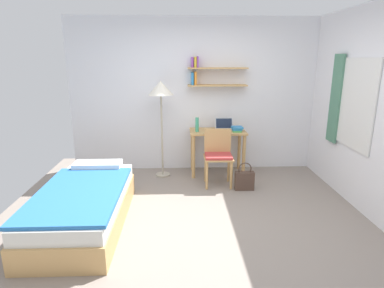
% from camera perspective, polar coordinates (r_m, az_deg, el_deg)
% --- Properties ---
extents(ground_plane, '(5.28, 5.28, 0.00)m').
position_cam_1_polar(ground_plane, '(4.05, 2.82, -13.59)').
color(ground_plane, gray).
extents(wall_back, '(4.40, 0.27, 2.60)m').
position_cam_1_polar(wall_back, '(5.61, 1.25, 8.61)').
color(wall_back, white).
rests_on(wall_back, ground_plane).
extents(wall_right, '(0.10, 4.40, 2.60)m').
position_cam_1_polar(wall_right, '(4.33, 30.81, 4.48)').
color(wall_right, white).
rests_on(wall_right, ground_plane).
extents(bed, '(0.94, 1.92, 0.54)m').
position_cam_1_polar(bed, '(4.09, -18.56, -10.34)').
color(bed, tan).
rests_on(bed, ground_plane).
extents(desk, '(0.93, 0.52, 0.76)m').
position_cam_1_polar(desk, '(5.45, 4.54, 0.73)').
color(desk, tan).
rests_on(desk, ground_plane).
extents(desk_chair, '(0.45, 0.40, 0.87)m').
position_cam_1_polar(desk_chair, '(5.00, 4.65, -1.75)').
color(desk_chair, tan).
rests_on(desk_chair, ground_plane).
extents(standing_lamp, '(0.40, 0.40, 1.59)m').
position_cam_1_polar(standing_lamp, '(5.21, -5.54, 9.00)').
color(standing_lamp, '#B2A893').
rests_on(standing_lamp, ground_plane).
extents(laptop, '(0.31, 0.21, 0.20)m').
position_cam_1_polar(laptop, '(5.47, 5.72, 3.07)').
color(laptop, '#B7BABF').
rests_on(laptop, desk).
extents(water_bottle, '(0.06, 0.06, 0.24)m').
position_cam_1_polar(water_bottle, '(5.29, 0.90, 3.45)').
color(water_bottle, '#42A87F').
rests_on(water_bottle, desk).
extents(book_stack, '(0.19, 0.25, 0.07)m').
position_cam_1_polar(book_stack, '(5.40, 7.96, 2.67)').
color(book_stack, '#4CA856').
rests_on(book_stack, desk).
extents(handbag, '(0.29, 0.11, 0.43)m').
position_cam_1_polar(handbag, '(4.94, 9.28, -6.32)').
color(handbag, '#4C382D').
rests_on(handbag, ground_plane).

